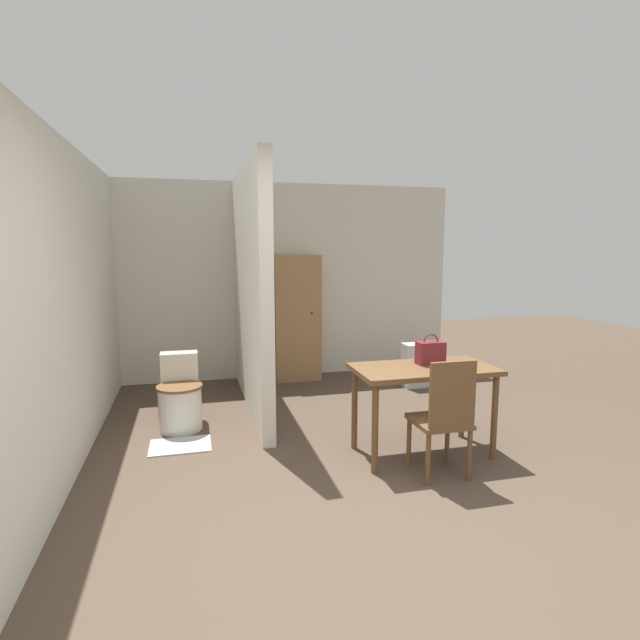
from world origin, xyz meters
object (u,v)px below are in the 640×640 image
Objects in this scene: toilet at (180,398)px; space_heater at (417,365)px; handbag at (430,352)px; dining_table at (424,378)px; wooden_chair at (444,415)px; wooden_cabinet at (296,318)px.

toilet is 1.28× the size of space_heater.
handbag reaches higher than toilet.
dining_table reaches higher than toilet.
handbag is at bearing 40.29° from dining_table.
dining_table is 2.14× the size of space_heater.
wooden_cabinet is (-0.47, 3.02, 0.32)m from wooden_chair.
toilet is 2.10m from wooden_cabinet.
handbag is 2.02m from space_heater.
handbag is 0.16× the size of wooden_cabinet.
wooden_chair is 3.07m from wooden_cabinet.
dining_table is 1.25× the size of wooden_chair.
wooden_chair is 1.70× the size of space_heater.
space_heater is (1.36, -0.72, -0.53)m from wooden_cabinet.
dining_table is at bearing -30.10° from toilet.
toilet is (-1.94, 1.12, -0.36)m from dining_table.
wooden_chair is at bearing -105.02° from handbag.
wooden_cabinet is (1.42, 1.46, 0.52)m from toilet.
toilet is at bearing 140.91° from wooden_chair.
wooden_chair is at bearing -39.39° from toilet.
toilet is at bearing 149.90° from dining_table.
dining_table is 2.08m from space_heater.
wooden_chair reaches higher than toilet.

